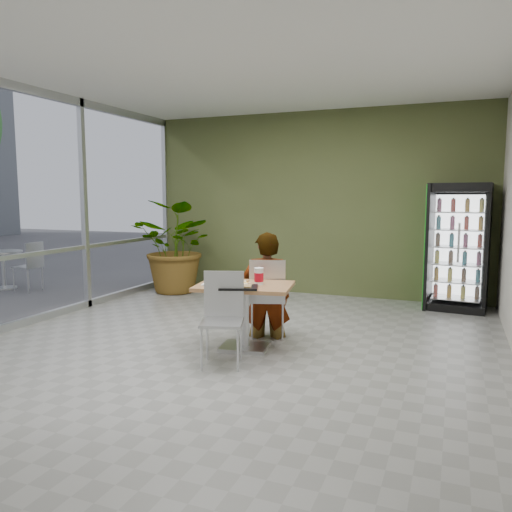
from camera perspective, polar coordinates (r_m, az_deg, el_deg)
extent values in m
plane|color=gray|center=(5.82, -3.08, -10.53)|extent=(7.00, 7.00, 0.00)
cube|color=#AC744A|center=(5.64, -1.32, -3.46)|extent=(1.17, 0.91, 0.04)
cylinder|color=#B5B7BA|center=(5.72, -1.31, -7.16)|extent=(0.11, 0.11, 0.71)
cube|color=#B5B7BA|center=(5.81, -1.30, -10.35)|extent=(0.59, 0.51, 0.04)
cube|color=#B5B7BA|center=(6.23, 1.37, -4.94)|extent=(0.55, 0.55, 0.03)
cube|color=#B5B7BA|center=(5.98, 1.30, -2.93)|extent=(0.42, 0.17, 0.52)
cylinder|color=#B5B7BA|center=(6.46, 3.08, -6.63)|extent=(0.02, 0.02, 0.46)
cylinder|color=#B5B7BA|center=(6.47, -0.24, -6.60)|extent=(0.02, 0.02, 0.46)
cylinder|color=#B5B7BA|center=(6.10, 3.06, -7.45)|extent=(0.02, 0.02, 0.46)
cylinder|color=#B5B7BA|center=(6.11, -0.46, -7.41)|extent=(0.02, 0.02, 0.46)
cube|color=#B5B7BA|center=(5.16, -3.93, -7.59)|extent=(0.53, 0.53, 0.03)
cube|color=#B5B7BA|center=(5.30, -3.68, -4.41)|extent=(0.41, 0.16, 0.50)
cylinder|color=#B5B7BA|center=(5.08, -6.23, -10.52)|extent=(0.02, 0.02, 0.45)
cylinder|color=#B5B7BA|center=(5.03, -2.09, -10.65)|extent=(0.02, 0.02, 0.45)
cylinder|color=#B5B7BA|center=(5.42, -5.59, -9.39)|extent=(0.02, 0.02, 0.45)
cylinder|color=#B5B7BA|center=(5.38, -1.72, -9.49)|extent=(0.02, 0.02, 0.45)
imported|color=black|center=(6.18, 1.20, -4.68)|extent=(0.68, 0.55, 1.61)
cylinder|color=white|center=(5.70, -1.94, -3.06)|extent=(0.25, 0.25, 0.01)
cylinder|color=white|center=(5.60, 0.33, -2.38)|extent=(0.10, 0.10, 0.18)
cylinder|color=red|center=(5.61, 0.33, -2.43)|extent=(0.10, 0.10, 0.10)
cylinder|color=white|center=(5.59, 0.33, -1.42)|extent=(0.11, 0.11, 0.01)
cube|color=white|center=(5.60, -5.34, -3.24)|extent=(0.18, 0.18, 0.02)
cube|color=black|center=(5.38, -2.01, -3.61)|extent=(0.48, 0.42, 0.02)
cube|color=black|center=(8.21, 22.11, 0.96)|extent=(0.93, 0.76, 1.93)
cube|color=#189D1C|center=(8.22, 19.04, 1.10)|extent=(0.08, 0.66, 1.89)
cube|color=silver|center=(7.88, 22.12, 0.88)|extent=(0.69, 0.08, 1.55)
imported|color=#29672C|center=(9.08, -8.87, 1.06)|extent=(1.64, 1.47, 1.67)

